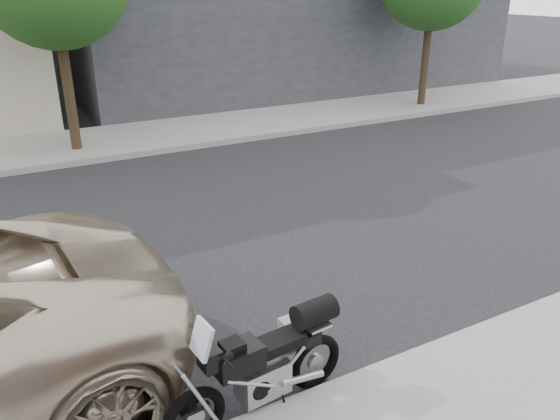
% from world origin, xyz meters
% --- Properties ---
extents(ground, '(120.00, 120.00, 0.00)m').
position_xyz_m(ground, '(0.00, 0.00, 0.00)').
color(ground, black).
rests_on(ground, ground).
extents(far_sidewalk, '(44.00, 3.00, 0.15)m').
position_xyz_m(far_sidewalk, '(0.00, -6.50, 0.07)').
color(far_sidewalk, gray).
rests_on(far_sidewalk, ground).
extents(motorcycle, '(1.97, 0.76, 1.25)m').
position_xyz_m(motorcycle, '(1.87, 3.87, 0.54)').
color(motorcycle, black).
rests_on(motorcycle, ground).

